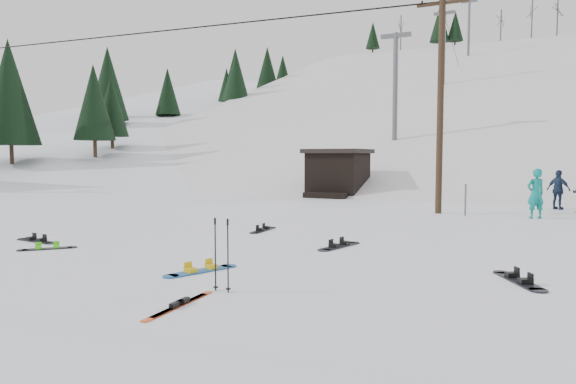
% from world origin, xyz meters
% --- Properties ---
extents(ground, '(200.00, 200.00, 0.00)m').
position_xyz_m(ground, '(0.00, 0.00, 0.00)').
color(ground, white).
rests_on(ground, ground).
extents(ski_slope, '(60.00, 85.24, 65.97)m').
position_xyz_m(ski_slope, '(0.00, 55.00, -12.00)').
color(ski_slope, silver).
rests_on(ski_slope, ground).
extents(ridge_left, '(47.54, 95.03, 58.38)m').
position_xyz_m(ridge_left, '(-36.00, 48.00, -11.00)').
color(ridge_left, white).
rests_on(ridge_left, ground).
extents(treeline_left, '(20.00, 64.00, 10.00)m').
position_xyz_m(treeline_left, '(-34.00, 40.00, 0.00)').
color(treeline_left, black).
rests_on(treeline_left, ground).
extents(treeline_crest, '(50.00, 6.00, 10.00)m').
position_xyz_m(treeline_crest, '(0.00, 86.00, 0.00)').
color(treeline_crest, black).
rests_on(treeline_crest, ski_slope).
extents(utility_pole, '(2.00, 0.26, 9.00)m').
position_xyz_m(utility_pole, '(2.00, 14.00, 4.68)').
color(utility_pole, '#3A2819').
rests_on(utility_pole, ground).
extents(trail_sign, '(0.50, 0.09, 1.85)m').
position_xyz_m(trail_sign, '(3.10, 13.58, 1.27)').
color(trail_sign, '#595B60').
rests_on(trail_sign, ground).
extents(lift_hut, '(3.40, 4.10, 2.75)m').
position_xyz_m(lift_hut, '(-5.00, 20.94, 1.36)').
color(lift_hut, black).
rests_on(lift_hut, ground).
extents(lift_tower_near, '(2.20, 0.36, 8.00)m').
position_xyz_m(lift_tower_near, '(-4.00, 30.00, 7.86)').
color(lift_tower_near, '#595B60').
rests_on(lift_tower_near, ski_slope).
extents(lift_tower_mid, '(2.20, 0.36, 8.00)m').
position_xyz_m(lift_tower_mid, '(-4.00, 50.00, 14.36)').
color(lift_tower_mid, '#595B60').
rests_on(lift_tower_mid, ski_slope).
extents(lift_tower_far, '(2.20, 0.36, 8.00)m').
position_xyz_m(lift_tower_far, '(-4.00, 70.00, 20.86)').
color(lift_tower_far, '#595B60').
rests_on(lift_tower_far, ski_slope).
extents(hero_snowboard, '(0.81, 1.59, 0.12)m').
position_xyz_m(hero_snowboard, '(-0.39, 1.00, 0.03)').
color(hero_snowboard, '#175496').
rests_on(hero_snowboard, ground).
extents(hero_skis, '(0.19, 1.75, 0.09)m').
position_xyz_m(hero_skis, '(0.73, -1.11, 0.03)').
color(hero_skis, '#C03E13').
rests_on(hero_skis, ground).
extents(ski_poles, '(0.35, 0.09, 1.27)m').
position_xyz_m(ski_poles, '(0.84, -0.09, 0.65)').
color(ski_poles, black).
rests_on(ski_poles, ground).
extents(board_scatter_a, '(1.61, 0.44, 0.11)m').
position_xyz_m(board_scatter_a, '(-6.59, 2.02, 0.03)').
color(board_scatter_a, black).
rests_on(board_scatter_a, ground).
extents(board_scatter_b, '(0.38, 1.57, 0.11)m').
position_xyz_m(board_scatter_b, '(-2.05, 6.57, 0.03)').
color(board_scatter_b, black).
rests_on(board_scatter_b, ground).
extents(board_scatter_c, '(1.03, 1.10, 0.10)m').
position_xyz_m(board_scatter_c, '(-5.33, 1.35, 0.03)').
color(board_scatter_c, black).
rests_on(board_scatter_c, ground).
extents(board_scatter_d, '(0.99, 1.52, 0.12)m').
position_xyz_m(board_scatter_d, '(5.40, 2.93, 0.03)').
color(board_scatter_d, black).
rests_on(board_scatter_d, ground).
extents(board_scatter_f, '(0.63, 1.66, 0.12)m').
position_xyz_m(board_scatter_f, '(1.12, 4.90, 0.03)').
color(board_scatter_f, black).
rests_on(board_scatter_f, ground).
extents(skier_teal, '(0.82, 0.76, 1.87)m').
position_xyz_m(skier_teal, '(5.56, 13.78, 0.93)').
color(skier_teal, '#0C8179').
rests_on(skier_teal, ground).
extents(skier_navy, '(1.09, 0.88, 1.73)m').
position_xyz_m(skier_navy, '(6.43, 17.83, 0.87)').
color(skier_navy, '#1C2B46').
rests_on(skier_navy, ground).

